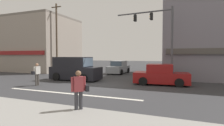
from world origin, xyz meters
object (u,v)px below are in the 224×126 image
pedestrian_foreground_with_bag (79,89)px  pedestrian_mid_crossing (37,73)px  traffic_light_mast (160,32)px  van_crossing_leftbound (75,69)px  utility_pole_near_left (57,38)px  utility_pole_far_right (206,40)px  sedan_parked_curbside (119,68)px  sedan_crossing_center (161,75)px

pedestrian_foreground_with_bag → pedestrian_mid_crossing: size_ratio=1.00×
traffic_light_mast → pedestrian_foreground_with_bag: (-2.01, -9.24, -3.22)m
traffic_light_mast → van_crossing_leftbound: bearing=-169.1°
utility_pole_near_left → pedestrian_mid_crossing: utility_pole_near_left is taller
traffic_light_mast → pedestrian_mid_crossing: size_ratio=3.71×
traffic_light_mast → pedestrian_foreground_with_bag: traffic_light_mast is taller
utility_pole_near_left → traffic_light_mast: bearing=-13.1°
utility_pole_near_left → traffic_light_mast: 13.28m
pedestrian_foreground_with_bag → van_crossing_leftbound: bearing=124.4°
utility_pole_far_right → sedan_parked_curbside: bearing=174.2°
sedan_crossing_center → sedan_parked_curbside: 8.97m
utility_pole_far_right → traffic_light_mast: size_ratio=1.18×
van_crossing_leftbound → sedan_parked_curbside: (1.78, 7.12, -0.29)m
pedestrian_mid_crossing → sedan_crossing_center: bearing=24.3°
sedan_parked_curbside → pedestrian_foreground_with_bag: pedestrian_foreground_with_bag is taller
traffic_light_mast → sedan_crossing_center: traffic_light_mast is taller
van_crossing_leftbound → pedestrian_foreground_with_bag: 9.48m
utility_pole_near_left → van_crossing_leftbound: bearing=-38.6°
utility_pole_near_left → pedestrian_mid_crossing: (4.60, -8.01, -3.56)m
sedan_parked_curbside → pedestrian_foreground_with_bag: size_ratio=2.49×
sedan_crossing_center → pedestrian_mid_crossing: size_ratio=2.52×
van_crossing_leftbound → pedestrian_foreground_with_bag: bearing=-55.6°
utility_pole_far_right → utility_pole_near_left: bearing=-174.2°
sedan_crossing_center → utility_pole_far_right: bearing=57.2°
pedestrian_foreground_with_bag → traffic_light_mast: bearing=77.7°
utility_pole_near_left → pedestrian_mid_crossing: size_ratio=5.22×
utility_pole_far_right → pedestrian_mid_crossing: size_ratio=4.40×
utility_pole_far_right → sedan_crossing_center: (-3.77, -5.85, -3.11)m
utility_pole_far_right → traffic_light_mast: utility_pole_far_right is taller
sedan_crossing_center → sedan_parked_curbside: (-5.82, 6.82, 0.00)m
utility_pole_far_right → pedestrian_mid_crossing: 15.96m
pedestrian_foreground_with_bag → utility_pole_far_right: bearing=66.7°
utility_pole_near_left → sedan_parked_curbside: bearing=20.1°
sedan_crossing_center → traffic_light_mast: bearing=101.6°
sedan_crossing_center → pedestrian_foreground_with_bag: pedestrian_foreground_with_bag is taller
traffic_light_mast → pedestrian_mid_crossing: 10.23m
traffic_light_mast → pedestrian_mid_crossing: bearing=-149.1°
utility_pole_far_right → van_crossing_leftbound: bearing=-151.6°
sedan_crossing_center → pedestrian_mid_crossing: (-8.56, -3.87, 0.24)m
utility_pole_far_right → sedan_parked_curbside: (-9.59, 0.97, -3.11)m
utility_pole_far_right → sedan_crossing_center: size_ratio=1.74×
utility_pole_near_left → utility_pole_far_right: utility_pole_near_left is taller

